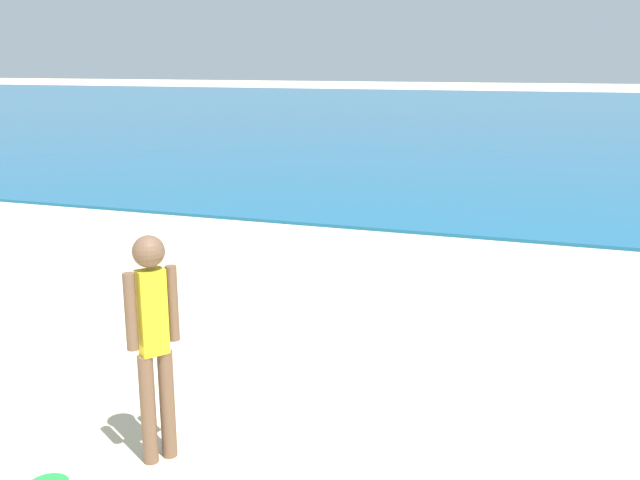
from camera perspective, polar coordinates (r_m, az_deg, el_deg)
water at (r=41.73m, az=16.60°, el=9.58°), size 160.00×60.00×0.06m
person_standing at (r=5.20m, az=-13.04°, el=-7.42°), size 0.26×0.33×1.68m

